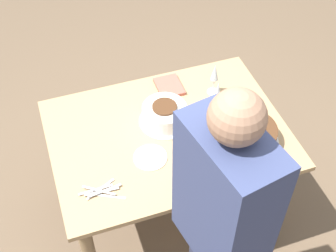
{
  "coord_description": "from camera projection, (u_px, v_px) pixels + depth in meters",
  "views": [
    {
      "loc": [
        -0.55,
        -1.6,
        2.64
      ],
      "look_at": [
        0.0,
        0.0,
        0.81
      ],
      "focal_mm": 50.0,
      "sensor_mm": 36.0,
      "label": 1
    }
  ],
  "objects": [
    {
      "name": "napkin_stack",
      "position": [
        169.0,
        86.0,
        2.76
      ],
      "size": [
        0.15,
        0.18,
        0.02
      ],
      "color": "#B75B4C",
      "rests_on": "dining_table"
    },
    {
      "name": "cake_front_chocolate",
      "position": [
        248.0,
        135.0,
        2.45
      ],
      "size": [
        0.34,
        0.34,
        0.12
      ],
      "color": "white",
      "rests_on": "dining_table"
    },
    {
      "name": "dessert_plate_left",
      "position": [
        150.0,
        157.0,
        2.41
      ],
      "size": [
        0.18,
        0.18,
        0.01
      ],
      "color": "silver",
      "rests_on": "dining_table"
    },
    {
      "name": "fork_pile",
      "position": [
        102.0,
        191.0,
        2.26
      ],
      "size": [
        0.21,
        0.14,
        0.02
      ],
      "color": "silver",
      "rests_on": "dining_table"
    },
    {
      "name": "wine_glass_near",
      "position": [
        215.0,
        74.0,
        2.65
      ],
      "size": [
        0.07,
        0.07,
        0.21
      ],
      "color": "silver",
      "rests_on": "dining_table"
    },
    {
      "name": "ground_plane",
      "position": [
        168.0,
        209.0,
        3.08
      ],
      "size": [
        12.0,
        12.0,
        0.0
      ],
      "primitive_type": "plane",
      "color": "brown"
    },
    {
      "name": "wine_glass_far",
      "position": [
        218.0,
        92.0,
        2.52
      ],
      "size": [
        0.06,
        0.06,
        0.22
      ],
      "color": "silver",
      "rests_on": "dining_table"
    },
    {
      "name": "cake_center_white",
      "position": [
        165.0,
        114.0,
        2.55
      ],
      "size": [
        0.28,
        0.28,
        0.12
      ],
      "color": "white",
      "rests_on": "dining_table"
    },
    {
      "name": "dining_table",
      "position": [
        168.0,
        147.0,
        2.62
      ],
      "size": [
        1.27,
        0.93,
        0.76
      ],
      "color": "tan",
      "rests_on": "ground_plane"
    },
    {
      "name": "person_cutting",
      "position": [
        221.0,
        218.0,
        1.85
      ],
      "size": [
        0.29,
        0.43,
        1.7
      ],
      "rotation": [
        0.0,
        0.0,
        1.76
      ],
      "color": "#2D334C",
      "rests_on": "ground_plane"
    }
  ]
}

